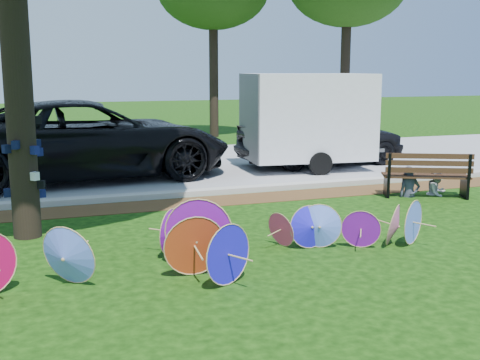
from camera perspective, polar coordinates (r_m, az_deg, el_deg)
The scene contains 11 objects.
ground at distance 8.06m, azimuth 1.28°, elevation -8.97°, with size 90.00×90.00×0.00m, color black.
mulch_strip at distance 12.22m, azimuth -6.05°, elevation -2.26°, with size 90.00×1.00×0.01m, color #472D16.
curb at distance 12.88m, azimuth -6.76°, elevation -1.37°, with size 90.00×0.30×0.12m, color #B7B5AD.
street at distance 16.90m, azimuth -9.77°, elevation 1.18°, with size 90.00×8.00×0.01m, color gray.
parasol_pile at distance 8.34m, azimuth -1.56°, elevation -5.52°, with size 6.83×1.96×0.95m.
black_van at distance 15.31m, azimuth -14.19°, elevation 3.72°, with size 3.23×7.00×1.95m, color black.
dark_pickup at distance 17.28m, azimuth 7.67°, elevation 4.16°, with size 1.93×4.81×1.64m, color black.
cargo_trailer at distance 16.38m, azimuth 6.44°, elevation 6.02°, with size 3.25×2.06×2.87m, color white.
park_bench at distance 13.42m, azimuth 17.18°, elevation 0.52°, with size 1.82×0.69×0.95m, color black, non-canonical shape.
person_left at distance 13.24m, azimuth 15.87°, elevation 1.15°, with size 0.46×0.30×1.27m, color #393F4E.
person_right at distance 13.66m, azimuth 18.27°, elevation 0.98°, with size 0.54×0.42×1.12m, color silver.
Camera 1 is at (-2.64, -7.13, 2.68)m, focal length 45.00 mm.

